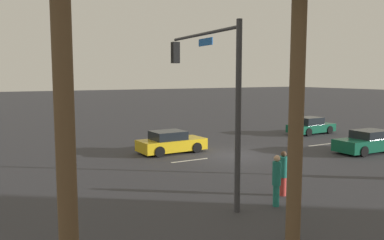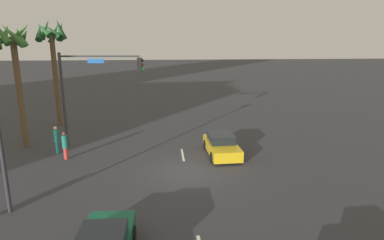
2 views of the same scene
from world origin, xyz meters
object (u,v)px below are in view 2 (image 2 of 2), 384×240
Objects in this scene: car_1 at (221,145)px; pedestrian_0 at (65,145)px; palm_tree_1 at (52,45)px; traffic_signal at (90,84)px; pedestrian_1 at (56,139)px; palm_tree_0 at (14,51)px.

pedestrian_0 reaches higher than car_1.
traffic_signal is at bearing -146.45° from palm_tree_1.
palm_tree_0 reaches higher than pedestrian_1.
pedestrian_0 is 0.19× the size of palm_tree_1.
traffic_signal is 0.71× the size of palm_tree_1.
palm_tree_1 is at bearing -5.69° from palm_tree_0.
traffic_signal is 3.50× the size of pedestrian_1.
pedestrian_0 is 7.33m from palm_tree_0.
car_1 is 10.95m from pedestrian_1.
traffic_signal reaches higher than pedestrian_1.
palm_tree_0 is at bearing 57.09° from pedestrian_1.
palm_tree_1 is at bearing 18.51° from pedestrian_0.
palm_tree_0 is (2.93, 13.61, 6.01)m from car_1.
pedestrian_1 reaches higher than pedestrian_0.
palm_tree_0 reaches higher than pedestrian_0.
palm_tree_0 is at bearing 77.85° from car_1.
palm_tree_1 is at bearing 15.21° from pedestrian_1.
traffic_signal is 4.54m from pedestrian_0.
pedestrian_0 is 11.18m from palm_tree_1.
pedestrian_0 is 0.95× the size of pedestrian_1.
pedestrian_0 is at bearing -161.49° from palm_tree_1.
pedestrian_1 is (1.11, 0.86, 0.07)m from pedestrian_0.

